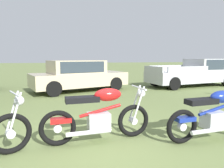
{
  "coord_description": "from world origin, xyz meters",
  "views": [
    {
      "loc": [
        -0.6,
        -3.54,
        1.56
      ],
      "look_at": [
        0.55,
        1.58,
        0.88
      ],
      "focal_mm": 32.83,
      "sensor_mm": 36.0,
      "label": 1
    }
  ],
  "objects": [
    {
      "name": "motorcycle_red",
      "position": [
        -0.03,
        0.12,
        0.49
      ],
      "size": [
        2.09,
        0.64,
        1.02
      ],
      "rotation": [
        0.0,
        0.0,
        0.08
      ],
      "color": "black",
      "rests_on": "ground"
    },
    {
      "name": "ground_plane",
      "position": [
        0.0,
        0.0,
        0.0
      ],
      "size": [
        120.0,
        120.0,
        0.0
      ],
      "primitive_type": "plane",
      "color": "olive"
    },
    {
      "name": "car_beige",
      "position": [
        -0.06,
        6.12,
        0.8
      ],
      "size": [
        4.68,
        3.12,
        1.43
      ],
      "rotation": [
        0.0,
        0.0,
        0.33
      ],
      "color": "#BCAD8C",
      "rests_on": "ground"
    },
    {
      "name": "motorcycle_blue",
      "position": [
        2.13,
        -0.26,
        0.48
      ],
      "size": [
        2.01,
        0.65,
        1.02
      ],
      "rotation": [
        0.0,
        0.0,
        0.1
      ],
      "color": "black",
      "rests_on": "ground"
    },
    {
      "name": "pickup_truck_silver",
      "position": [
        6.31,
        6.45,
        0.75
      ],
      "size": [
        5.17,
        2.52,
        1.49
      ],
      "rotation": [
        0.0,
        0.0,
        0.17
      ],
      "color": "#B2B5BA",
      "rests_on": "ground"
    }
  ]
}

